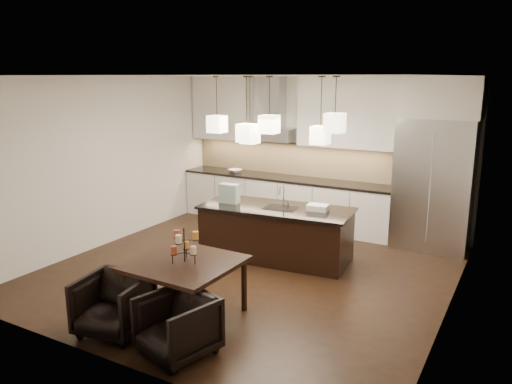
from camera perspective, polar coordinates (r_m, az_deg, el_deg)
The scene contains 37 objects.
floor at distance 7.44m, azimuth -0.77°, elevation -9.04°, with size 5.50×5.50×0.02m, color black.
ceiling at distance 6.89m, azimuth -0.84°, elevation 13.23°, with size 5.50×5.50×0.02m, color white.
wall_back at distance 9.48m, azimuth 7.63°, elevation 4.52°, with size 5.50×0.02×2.80m, color silver.
wall_front at distance 4.92m, azimuth -17.22°, elevation -3.95°, with size 5.50×0.02×2.80m, color silver.
wall_left at distance 8.73m, azimuth -16.69°, elevation 3.35°, with size 0.02×5.50×2.80m, color silver.
wall_right at distance 6.16m, azimuth 22.01°, elevation -0.94°, with size 0.02×5.50×2.80m, color silver.
refrigerator at distance 8.62m, azimuth 19.66°, elevation 0.82°, with size 1.20×0.72×2.15m, color #B7B7BA.
fridge_panel at distance 8.45m, azimuth 20.39°, elevation 10.13°, with size 1.26×0.72×0.65m, color silver.
lower_cabinets at distance 9.62m, azimuth 3.27°, elevation -1.10°, with size 4.21×0.62×0.88m, color silver.
countertop at distance 9.52m, azimuth 3.31°, elevation 1.59°, with size 4.21×0.66×0.04m, color black.
backsplash at distance 9.73m, azimuth 4.12°, elevation 3.83°, with size 4.21×0.02×0.63m, color #D8BC88.
upper_cab_left at distance 10.20m, azimuth -3.82°, elevation 9.58°, with size 1.25×0.35×1.25m, color silver.
upper_cab_right at distance 9.03m, azimuth 10.62°, elevation 8.94°, with size 1.86×0.35×1.25m, color silver.
hood_canopy at distance 9.57m, azimuth 1.88°, elevation 6.64°, with size 0.90×0.52×0.24m, color #B7B7BA.
hood_chimney at distance 9.62m, azimuth 2.22°, elevation 10.25°, with size 0.30×0.28×0.96m, color #B7B7BA.
fruit_bowl at distance 9.98m, azimuth -2.41°, elevation 2.44°, with size 0.26×0.26×0.06m, color silver.
island_body at distance 7.80m, azimuth 2.28°, elevation -4.82°, with size 2.26×0.90×0.79m, color black.
island_top at distance 7.68m, azimuth 2.31°, elevation -1.87°, with size 2.33×0.97×0.04m, color black.
faucet at distance 7.68m, azimuth 3.20°, elevation -0.41°, with size 0.09×0.22×0.34m, color silver, non-canonical shape.
tote_bag at distance 7.90m, azimuth -3.07°, elevation -0.16°, with size 0.31×0.16×0.31m, color #235536.
food_container at distance 7.52m, azimuth 7.08°, elevation -1.77°, with size 0.31×0.22×0.09m, color silver.
dining_table at distance 6.03m, azimuth -8.03°, elevation -10.97°, with size 1.16×1.16×0.69m, color black, non-canonical shape.
candelabra at distance 5.83m, azimuth -8.20°, elevation -6.01°, with size 0.33×0.33×0.41m, color black, non-canonical shape.
candle_a at distance 5.76m, azimuth -7.18°, elevation -6.61°, with size 0.07×0.07×0.09m, color beige.
candle_b at distance 5.96m, azimuth -8.01°, elevation -5.97°, with size 0.07×0.07×0.09m, color #BF7D2C.
candle_c at distance 5.80m, azimuth -9.38°, elevation -6.56°, with size 0.07×0.07×0.09m, color #963C23.
candle_d at distance 5.80m, azimuth -6.93°, elevation -4.95°, with size 0.07×0.07×0.09m, color #BF7D2C.
candle_e at distance 5.88m, azimuth -9.04°, elevation -4.75°, with size 0.07×0.07×0.09m, color #963C23.
candle_f at distance 5.69m, azimuth -8.85°, elevation -5.34°, with size 0.07×0.07×0.09m, color beige.
armchair_left at distance 5.87m, azimuth -15.96°, elevation -12.27°, with size 0.70×0.72×0.66m, color black.
armchair_right at distance 5.31m, azimuth -8.98°, elevation -14.85°, with size 0.68×0.70×0.64m, color black.
pendant_a at distance 7.74m, azimuth -4.47°, elevation 7.75°, with size 0.24×0.24×0.26m, color #FDF1C4.
pendant_b at distance 7.75m, azimuth -0.69°, elevation 6.53°, with size 0.24×0.24×0.26m, color #FDF1C4.
pendant_c at distance 7.21m, azimuth 1.52°, elevation 7.75°, with size 0.24×0.24×0.26m, color #FDF1C4.
pendant_d at distance 7.25m, azimuth 7.36°, elevation 6.45°, with size 0.24×0.24×0.26m, color #FDF1C4.
pendant_e at distance 6.80m, azimuth 8.99°, elevation 7.80°, with size 0.24×0.24×0.26m, color #FDF1C4.
pendant_f at distance 7.25m, azimuth -1.06°, elevation 6.77°, with size 0.24×0.24×0.26m, color #FDF1C4.
Camera 1 is at (3.47, -5.96, 2.79)m, focal length 35.00 mm.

